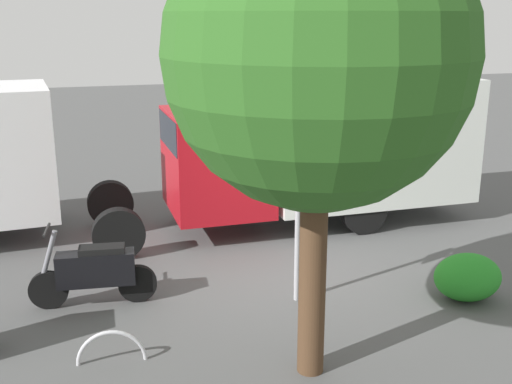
{
  "coord_description": "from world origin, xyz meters",
  "views": [
    {
      "loc": [
        3.14,
        8.59,
        4.05
      ],
      "look_at": [
        0.38,
        -0.24,
        1.44
      ],
      "focal_mm": 43.97,
      "sensor_mm": 36.0,
      "label": 1
    }
  ],
  "objects_px": {
    "box_truck_near": "(319,144)",
    "bike_rack_hoop": "(112,362)",
    "stop_sign": "(299,164)",
    "motorcycle": "(95,271)",
    "street_tree": "(318,56)"
  },
  "relations": [
    {
      "from": "box_truck_near",
      "to": "stop_sign",
      "type": "distance_m",
      "value": 3.8
    },
    {
      "from": "box_truck_near",
      "to": "bike_rack_hoop",
      "type": "height_order",
      "value": "box_truck_near"
    },
    {
      "from": "street_tree",
      "to": "bike_rack_hoop",
      "type": "height_order",
      "value": "street_tree"
    },
    {
      "from": "box_truck_near",
      "to": "street_tree",
      "type": "bearing_deg",
      "value": 66.97
    },
    {
      "from": "box_truck_near",
      "to": "stop_sign",
      "type": "relative_size",
      "value": 2.44
    },
    {
      "from": "motorcycle",
      "to": "stop_sign",
      "type": "bearing_deg",
      "value": 172.49
    },
    {
      "from": "box_truck_near",
      "to": "bike_rack_hoop",
      "type": "bearing_deg",
      "value": 44.32
    },
    {
      "from": "stop_sign",
      "to": "street_tree",
      "type": "distance_m",
      "value": 2.48
    },
    {
      "from": "box_truck_near",
      "to": "stop_sign",
      "type": "height_order",
      "value": "stop_sign"
    },
    {
      "from": "stop_sign",
      "to": "street_tree",
      "type": "relative_size",
      "value": 0.58
    },
    {
      "from": "box_truck_near",
      "to": "motorcycle",
      "type": "bearing_deg",
      "value": 30.47
    },
    {
      "from": "bike_rack_hoop",
      "to": "motorcycle",
      "type": "bearing_deg",
      "value": -87.71
    },
    {
      "from": "motorcycle",
      "to": "stop_sign",
      "type": "distance_m",
      "value": 3.3
    },
    {
      "from": "box_truck_near",
      "to": "stop_sign",
      "type": "bearing_deg",
      "value": 63.2
    },
    {
      "from": "stop_sign",
      "to": "motorcycle",
      "type": "bearing_deg",
      "value": -14.5
    }
  ]
}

